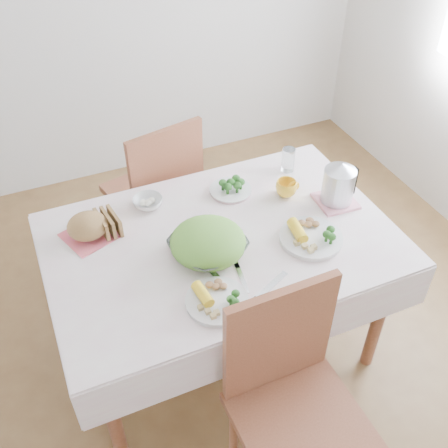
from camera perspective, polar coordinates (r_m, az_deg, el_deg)
name	(u,v)px	position (r m, az deg, el deg)	size (l,w,h in m)	color
floor	(222,344)	(2.85, -0.21, -12.90)	(3.60, 3.60, 0.00)	brown
dining_table	(222,297)	(2.56, -0.24, -7.94)	(1.40, 0.90, 0.75)	brown
tablecloth	(222,239)	(2.28, -0.26, -1.65)	(1.50, 1.00, 0.01)	white
chair_near	(301,427)	(2.09, 8.33, -21.06)	(0.46, 0.46, 1.01)	brown
chair_far	(152,195)	(3.03, -7.80, 3.18)	(0.45, 0.45, 0.99)	brown
salad_bowl	(208,247)	(2.18, -1.75, -2.54)	(0.30, 0.30, 0.07)	white
dinner_plate_left	(217,301)	(2.01, -0.78, -8.40)	(0.24, 0.24, 0.02)	white
dinner_plate_right	(311,238)	(2.29, 9.42, -1.53)	(0.27, 0.27, 0.02)	white
broccoli_plate	(230,190)	(2.53, 0.71, 3.70)	(0.20, 0.20, 0.02)	beige
napkin	(90,235)	(2.36, -14.40, -1.20)	(0.20, 0.20, 0.00)	#DB575F
bread_loaf	(88,226)	(2.33, -14.63, -0.18)	(0.18, 0.17, 0.11)	brown
fruit_bowl	(148,202)	(2.46, -8.28, 2.35)	(0.14, 0.14, 0.04)	white
yellow_mug	(286,188)	(2.51, 6.79, 3.89)	(0.10, 0.10, 0.08)	yellow
glass_tumbler	(288,159)	(2.66, 7.00, 7.02)	(0.06, 0.06, 0.12)	white
pink_tray	(335,201)	(2.52, 12.03, 2.48)	(0.18, 0.18, 0.01)	pink
electric_kettle	(339,181)	(2.45, 12.39, 4.54)	(0.15, 0.15, 0.21)	#B2B5BA
fork_left	(218,278)	(2.11, -0.62, -5.94)	(0.02, 0.21, 0.00)	silver
fork_right	(242,278)	(2.11, 1.96, -5.90)	(0.02, 0.17, 0.00)	silver
knife	(269,287)	(2.08, 4.93, -6.88)	(0.02, 0.22, 0.00)	silver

